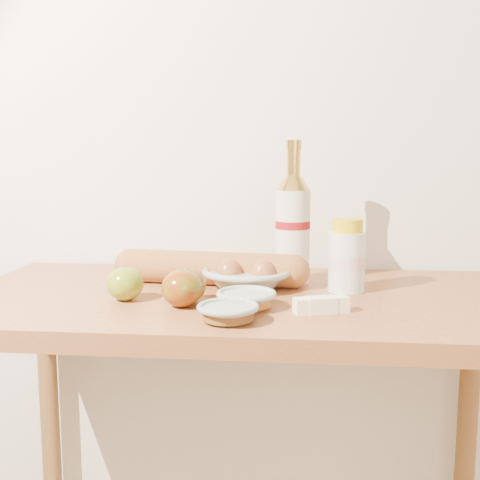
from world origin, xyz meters
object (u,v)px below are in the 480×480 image
at_px(egg_bowl, 247,275).
at_px(baguette, 210,268).
at_px(bourbon_bottle, 293,225).
at_px(table, 241,350).
at_px(cream_bottle, 347,258).

bearing_deg(egg_bowl, baguette, 163.34).
xyz_separation_m(bourbon_bottle, egg_bowl, (-0.10, -0.07, -0.10)).
bearing_deg(baguette, table, -40.29).
xyz_separation_m(table, egg_bowl, (0.01, 0.06, 0.15)).
height_order(table, cream_bottle, cream_bottle).
relative_size(table, baguette, 2.63).
bearing_deg(table, egg_bowl, 83.29).
height_order(bourbon_bottle, baguette, bourbon_bottle).
bearing_deg(egg_bowl, cream_bottle, -1.12).
relative_size(cream_bottle, baguette, 0.34).
distance_m(table, cream_bottle, 0.30).
bearing_deg(egg_bowl, bourbon_bottle, 35.71).
relative_size(bourbon_bottle, egg_bowl, 1.64).
height_order(table, bourbon_bottle, bourbon_bottle).
distance_m(table, bourbon_bottle, 0.30).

